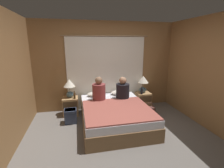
{
  "coord_description": "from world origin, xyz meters",
  "views": [
    {
      "loc": [
        -0.84,
        -2.75,
        1.9
      ],
      "look_at": [
        0.0,
        1.05,
        0.92
      ],
      "focal_mm": 26.0,
      "sensor_mm": 36.0,
      "label": 1
    }
  ],
  "objects": [
    {
      "name": "nightstand_left",
      "position": [
        -1.05,
        1.5,
        0.24
      ],
      "size": [
        0.41,
        0.38,
        0.48
      ],
      "color": "#A87F51",
      "rests_on": "ground_plane"
    },
    {
      "name": "person_right_in_bed",
      "position": [
        0.32,
        1.19,
        0.7
      ],
      "size": [
        0.35,
        0.35,
        0.58
      ],
      "color": "black",
      "rests_on": "bed"
    },
    {
      "name": "ground_plane",
      "position": [
        0.0,
        0.0,
        0.0
      ],
      "size": [
        16.0,
        16.0,
        0.0
      ],
      "primitive_type": "plane",
      "color": "#66605B"
    },
    {
      "name": "lamp_left",
      "position": [
        -1.05,
        1.56,
        0.8
      ],
      "size": [
        0.3,
        0.3,
        0.49
      ],
      "color": "slate",
      "rests_on": "nightstand_left"
    },
    {
      "name": "handbag_on_floor",
      "position": [
        1.07,
        1.1,
        0.1
      ],
      "size": [
        0.29,
        0.16,
        0.33
      ],
      "color": "brown",
      "rests_on": "ground_plane"
    },
    {
      "name": "curtain_panel",
      "position": [
        0.0,
        1.8,
        1.05
      ],
      "size": [
        2.43,
        0.02,
        2.1
      ],
      "color": "white",
      "rests_on": "ground_plane"
    },
    {
      "name": "bed",
      "position": [
        0.0,
        0.75,
        0.23
      ],
      "size": [
        1.53,
        1.99,
        0.47
      ],
      "color": "brown",
      "rests_on": "ground_plane"
    },
    {
      "name": "pillow_left",
      "position": [
        -0.34,
        1.55,
        0.53
      ],
      "size": [
        0.51,
        0.32,
        0.12
      ],
      "color": "silver",
      "rests_on": "bed"
    },
    {
      "name": "pillow_right",
      "position": [
        0.34,
        1.55,
        0.53
      ],
      "size": [
        0.51,
        0.32,
        0.12
      ],
      "color": "silver",
      "rests_on": "bed"
    },
    {
      "name": "lamp_right",
      "position": [
        1.05,
        1.56,
        0.8
      ],
      "size": [
        0.3,
        0.3,
        0.49
      ],
      "color": "slate",
      "rests_on": "nightstand_right"
    },
    {
      "name": "nightstand_right",
      "position": [
        1.05,
        1.5,
        0.24
      ],
      "size": [
        0.41,
        0.38,
        0.48
      ],
      "color": "#A87F51",
      "rests_on": "ground_plane"
    },
    {
      "name": "blanket_on_bed",
      "position": [
        0.0,
        0.47,
        0.48
      ],
      "size": [
        1.47,
        1.37,
        0.03
      ],
      "color": "#994C42",
      "rests_on": "bed"
    },
    {
      "name": "beer_bottle_on_left_stand",
      "position": [
        -0.93,
        1.4,
        0.57
      ],
      "size": [
        0.06,
        0.06,
        0.22
      ],
      "color": "#513819",
      "rests_on": "nightstand_left"
    },
    {
      "name": "wall_back",
      "position": [
        0.0,
        1.86,
        1.25
      ],
      "size": [
        4.11,
        0.06,
        2.5
      ],
      "color": "olive",
      "rests_on": "ground_plane"
    },
    {
      "name": "wall_right",
      "position": [
        2.02,
        0.0,
        1.25
      ],
      "size": [
        0.06,
        3.79,
        2.5
      ],
      "color": "olive",
      "rests_on": "ground_plane"
    },
    {
      "name": "beer_bottle_on_right_stand",
      "position": [
        0.94,
        1.4,
        0.57
      ],
      "size": [
        0.06,
        0.06,
        0.22
      ],
      "color": "black",
      "rests_on": "nightstand_right"
    },
    {
      "name": "backpack_on_floor",
      "position": [
        -1.04,
        1.03,
        0.2
      ],
      "size": [
        0.29,
        0.27,
        0.35
      ],
      "color": "#333D56",
      "rests_on": "ground_plane"
    },
    {
      "name": "person_left_in_bed",
      "position": [
        -0.31,
        1.19,
        0.72
      ],
      "size": [
        0.34,
        0.34,
        0.62
      ],
      "color": "brown",
      "rests_on": "bed"
    }
  ]
}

